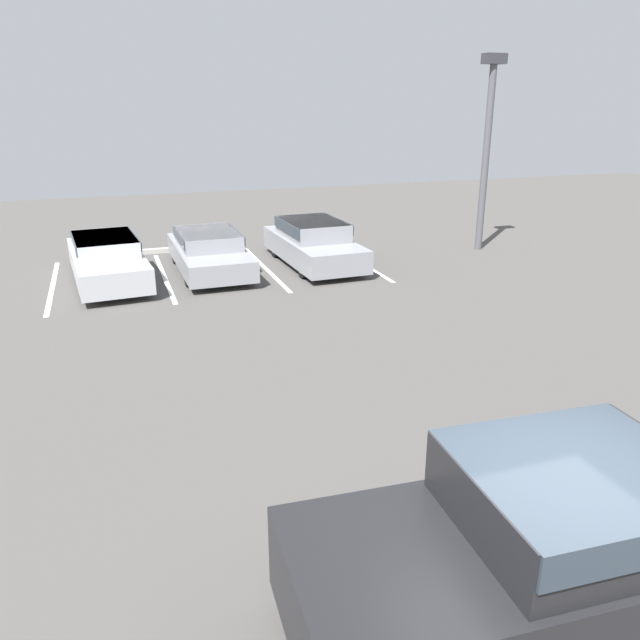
{
  "coord_description": "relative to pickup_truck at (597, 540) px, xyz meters",
  "views": [
    {
      "loc": [
        -3.42,
        -3.51,
        4.64
      ],
      "look_at": [
        -0.07,
        6.17,
        1.0
      ],
      "focal_mm": 35.0,
      "sensor_mm": 36.0,
      "label": 1
    }
  ],
  "objects": [
    {
      "name": "parked_sedan_a",
      "position": [
        -3.99,
        13.55,
        -0.2
      ],
      "size": [
        2.1,
        4.74,
        1.22
      ],
      "rotation": [
        0.0,
        0.0,
        -1.49
      ],
      "color": "#B7BABF",
      "rests_on": "ground_plane"
    },
    {
      "name": "stall_stripe_b",
      "position": [
        -2.54,
        13.56,
        -0.85
      ],
      "size": [
        0.12,
        5.25,
        0.01
      ],
      "primitive_type": "cube",
      "color": "white",
      "rests_on": "ground_plane"
    },
    {
      "name": "parked_sedan_c",
      "position": [
        1.81,
        13.52,
        -0.17
      ],
      "size": [
        1.91,
        4.5,
        1.3
      ],
      "rotation": [
        0.0,
        0.0,
        -1.54
      ],
      "color": "gray",
      "rests_on": "ground_plane"
    },
    {
      "name": "pickup_truck",
      "position": [
        0.0,
        0.0,
        0.0
      ],
      "size": [
        5.79,
        2.23,
        1.7
      ],
      "rotation": [
        0.0,
        0.0,
        -0.05
      ],
      "color": "black",
      "rests_on": "ground_plane"
    },
    {
      "name": "parked_sedan_b",
      "position": [
        -1.24,
        13.73,
        -0.24
      ],
      "size": [
        1.83,
        4.49,
        1.14
      ],
      "rotation": [
        0.0,
        0.0,
        -1.56
      ],
      "color": "gray",
      "rests_on": "ground_plane"
    },
    {
      "name": "stall_stripe_a",
      "position": [
        -5.41,
        13.56,
        -0.85
      ],
      "size": [
        0.12,
        5.25,
        0.01
      ],
      "primitive_type": "cube",
      "color": "white",
      "rests_on": "ground_plane"
    },
    {
      "name": "light_post",
      "position": [
        7.55,
        13.65,
        2.6
      ],
      "size": [
        0.7,
        0.36,
        5.92
      ],
      "color": "#515156",
      "rests_on": "ground_plane"
    },
    {
      "name": "ground_plane",
      "position": [
        -0.49,
        -0.08,
        -0.86
      ],
      "size": [
        60.0,
        60.0,
        0.0
      ],
      "primitive_type": "plane",
      "color": "#4C4947"
    },
    {
      "name": "stall_stripe_c",
      "position": [
        0.34,
        13.56,
        -0.85
      ],
      "size": [
        0.12,
        5.25,
        0.01
      ],
      "primitive_type": "cube",
      "color": "white",
      "rests_on": "ground_plane"
    },
    {
      "name": "stall_stripe_d",
      "position": [
        3.21,
        13.56,
        -0.85
      ],
      "size": [
        0.12,
        5.25,
        0.01
      ],
      "primitive_type": "cube",
      "color": "white",
      "rests_on": "ground_plane"
    },
    {
      "name": "wheel_stop_curb",
      "position": [
        -2.47,
        16.51,
        -0.79
      ],
      "size": [
        1.95,
        0.2,
        0.14
      ],
      "primitive_type": "cube",
      "color": "#B7B2A8",
      "rests_on": "ground_plane"
    }
  ]
}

